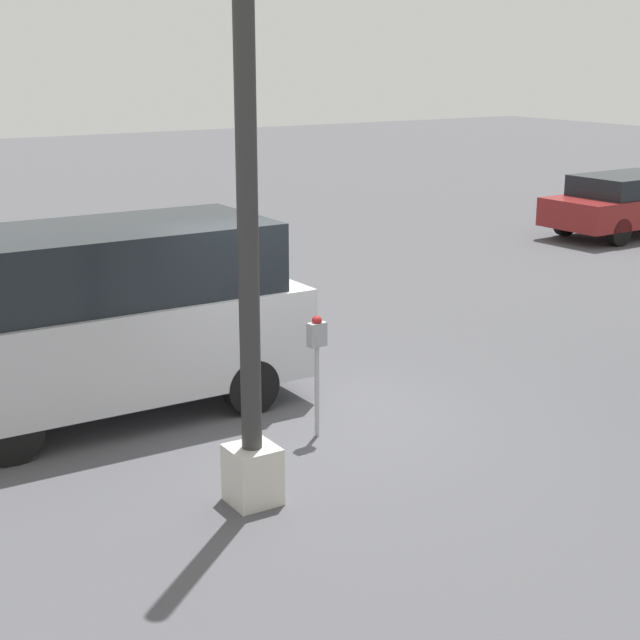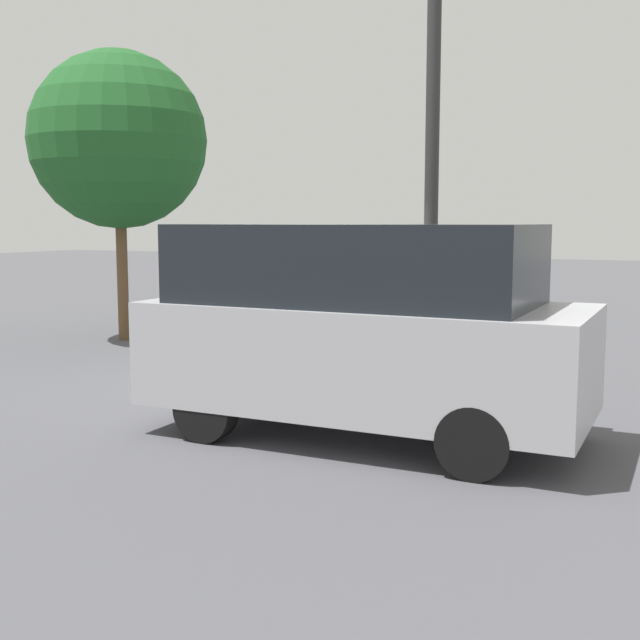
{
  "view_description": "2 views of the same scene",
  "coord_description": "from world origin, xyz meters",
  "px_view_note": "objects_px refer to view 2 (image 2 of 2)",
  "views": [
    {
      "loc": [
        5.39,
        8.86,
        4.06
      ],
      "look_at": [
        -0.07,
        0.15,
        1.24
      ],
      "focal_mm": 55.0,
      "sensor_mm": 36.0,
      "label": 1
    },
    {
      "loc": [
        4.81,
        -9.03,
        2.21
      ],
      "look_at": [
        0.8,
        -0.63,
        1.06
      ],
      "focal_mm": 45.0,
      "sensor_mm": 36.0,
      "label": 2
    }
  ],
  "objects_px": {
    "street_tree": "(118,141)",
    "lamp_post": "(431,245)",
    "parking_meter_near": "(305,313)",
    "parked_van": "(362,325)"
  },
  "relations": [
    {
      "from": "lamp_post",
      "to": "parked_van",
      "type": "bearing_deg",
      "value": -85.43
    },
    {
      "from": "lamp_post",
      "to": "parking_meter_near",
      "type": "bearing_deg",
      "value": -142.01
    },
    {
      "from": "parked_van",
      "to": "street_tree",
      "type": "height_order",
      "value": "street_tree"
    },
    {
      "from": "lamp_post",
      "to": "parked_van",
      "type": "distance_m",
      "value": 3.07
    },
    {
      "from": "lamp_post",
      "to": "street_tree",
      "type": "relative_size",
      "value": 1.0
    },
    {
      "from": "parking_meter_near",
      "to": "street_tree",
      "type": "bearing_deg",
      "value": 148.75
    },
    {
      "from": "parked_van",
      "to": "street_tree",
      "type": "xyz_separation_m",
      "value": [
        -6.66,
        4.38,
        2.52
      ]
    },
    {
      "from": "parked_van",
      "to": "parking_meter_near",
      "type": "bearing_deg",
      "value": 130.41
    },
    {
      "from": "parking_meter_near",
      "to": "parked_van",
      "type": "distance_m",
      "value": 2.49
    },
    {
      "from": "street_tree",
      "to": "lamp_post",
      "type": "bearing_deg",
      "value": -12.41
    }
  ]
}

